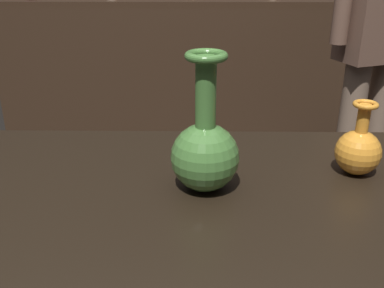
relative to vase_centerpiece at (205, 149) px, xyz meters
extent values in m
cube|color=black|center=(-0.05, 0.01, -0.11)|extent=(1.20, 0.64, 0.05)
cube|color=#382619|center=(-0.05, 2.21, -0.41)|extent=(2.60, 0.40, 0.95)
cube|color=#382619|center=(-0.05, 2.21, 0.08)|extent=(2.60, 0.40, 0.04)
sphere|color=#477A38|center=(0.00, 0.00, -0.02)|extent=(0.14, 0.14, 0.14)
cylinder|color=#477A38|center=(0.00, 0.00, 0.12)|extent=(0.04, 0.04, 0.15)
torus|color=#477A38|center=(0.00, 0.00, 0.19)|extent=(0.08, 0.08, 0.02)
sphere|color=orange|center=(0.34, 0.08, -0.04)|extent=(0.10, 0.10, 0.10)
cylinder|color=orange|center=(0.34, 0.08, 0.04)|extent=(0.03, 0.03, 0.07)
torus|color=orange|center=(0.34, 0.08, 0.07)|extent=(0.05, 0.05, 0.01)
cylinder|color=#846B56|center=(0.82, 1.11, -0.47)|extent=(0.11, 0.11, 0.84)
cylinder|color=#846B56|center=(0.68, 1.05, -0.47)|extent=(0.11, 0.11, 0.84)
camera|label=1|loc=(-0.01, -0.83, 0.37)|focal=41.26mm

